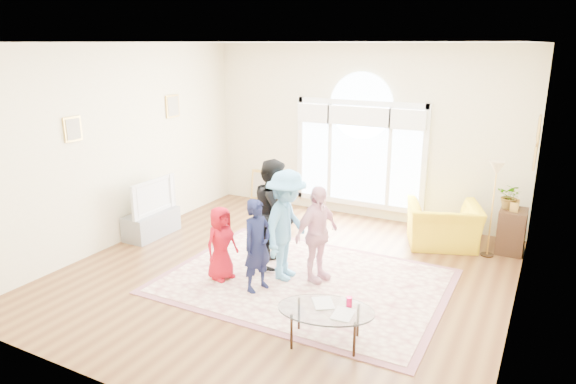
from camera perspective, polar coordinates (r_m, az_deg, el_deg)
The scene contains 18 objects.
ground at distance 7.47m, azimuth -0.42°, elevation -9.07°, with size 6.00×6.00×0.00m, color #55321A.
room_shell at distance 9.48m, azimuth 7.77°, elevation 6.21°, with size 6.00×6.00×6.00m.
area_rug at distance 7.24m, azimuth 1.79°, elevation -9.85°, with size 3.60×2.60×0.02m, color beige.
rug_border at distance 7.25m, azimuth 1.79°, elevation -9.87°, with size 3.80×2.80×0.01m, color #8E545E.
tv_console at distance 9.13m, azimuth -14.92°, elevation -3.42°, with size 0.45×1.00×0.42m, color gray.
television at distance 8.97m, azimuth -15.11°, elevation -0.40°, with size 0.17×1.02×0.59m.
coffee_table at distance 5.73m, azimuth 4.22°, elevation -13.01°, with size 1.20×0.93×0.54m.
armchair at distance 8.68m, azimuth 16.86°, elevation -3.56°, with size 1.10×0.96×0.72m, color yellow.
side_cabinet at distance 8.82m, azimuth 23.58°, elevation -3.99°, with size 0.40×0.50×0.70m, color black.
floor_lamp at distance 8.27m, azimuth 22.11°, elevation 1.66°, with size 0.31×0.31×1.51m.
plant_pedestal at distance 8.85m, azimuth 23.08°, elevation -3.88°, with size 0.20×0.20×0.70m, color white.
potted_plant at distance 8.68m, azimuth 23.48°, elevation -0.44°, with size 0.37×0.32×0.41m, color #33722D.
leaning_picture at distance 10.71m, azimuth -2.16°, elevation -1.13°, with size 0.80×0.05×0.62m, color tan.
child_red at distance 7.16m, azimuth -7.45°, elevation -5.65°, with size 0.51×0.33×1.04m, color #A90B1A.
child_navy at distance 6.76m, azimuth -3.41°, elevation -5.94°, with size 0.46×0.30×1.25m, color #111638.
child_black at distance 7.47m, azimuth -1.50°, elevation -2.33°, with size 0.77×0.60×1.59m, color black.
child_pink at distance 7.01m, azimuth 3.22°, elevation -4.69°, with size 0.79×0.33×1.35m, color #EDAABC.
child_blue at distance 7.03m, azimuth -0.17°, elevation -3.73°, with size 1.00×0.58×1.55m, color #5398C8.
Camera 1 is at (3.20, -5.95, 3.19)m, focal length 32.00 mm.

